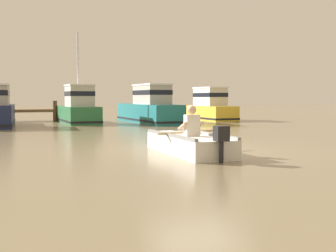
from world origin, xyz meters
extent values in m
plane|color=#7A6B4C|center=(0.00, 0.00, 0.00)|extent=(120.00, 120.00, 0.00)
cylinder|color=brown|center=(-1.46, 15.44, 0.59)|extent=(0.24, 0.24, 1.18)
cube|color=white|center=(-0.53, -0.64, 0.22)|extent=(1.16, 3.12, 0.44)
cube|color=white|center=(-0.49, 1.09, 0.22)|extent=(0.61, 0.41, 0.42)
cube|color=gray|center=(-1.04, -0.63, 0.47)|extent=(0.14, 3.04, 0.08)
cube|color=gray|center=(-0.02, -0.65, 0.47)|extent=(0.14, 3.04, 0.08)
cube|color=white|center=(-0.53, -0.74, 0.40)|extent=(1.02, 0.30, 0.06)
cylinder|color=black|center=(-0.56, -2.29, 0.27)|extent=(0.10, 0.10, 0.54)
cube|color=black|center=(-0.56, -2.29, 0.62)|extent=(0.28, 0.25, 0.32)
cube|color=beige|center=(-0.53, -0.79, 0.70)|extent=(0.34, 0.23, 0.52)
sphere|color=tan|center=(-0.53, -0.79, 1.08)|extent=(0.22, 0.22, 0.22)
cylinder|color=tan|center=(-0.75, -0.73, 0.68)|extent=(0.10, 0.43, 0.23)
cylinder|color=tan|center=(-0.31, -0.74, 0.68)|extent=(0.10, 0.43, 0.23)
cylinder|color=tan|center=(-0.37, -0.29, 0.50)|extent=(1.93, 0.64, 0.06)
cube|color=#287042|center=(-0.57, 13.20, 0.45)|extent=(1.58, 4.45, 0.90)
cube|color=black|center=(-0.57, 13.20, 0.16)|extent=(1.62, 4.49, 0.10)
cube|color=beige|center=(-0.57, 12.80, 1.43)|extent=(1.23, 1.87, 1.07)
cube|color=black|center=(-0.57, 12.80, 1.56)|extent=(1.26, 1.90, 0.24)
cube|color=white|center=(-0.57, 12.80, 2.00)|extent=(1.29, 1.96, 0.08)
cylinder|color=silver|center=(-0.57, 13.09, 2.85)|extent=(0.10, 0.10, 3.91)
cube|color=#1E727A|center=(3.08, 12.38, 0.50)|extent=(1.56, 6.65, 1.00)
cube|color=black|center=(3.08, 12.38, 0.18)|extent=(1.60, 6.69, 0.10)
cube|color=#B2ADA3|center=(3.08, 11.78, 1.50)|extent=(1.22, 2.79, 1.00)
cube|color=black|center=(3.08, 11.78, 1.63)|extent=(1.25, 2.82, 0.24)
cube|color=white|center=(3.08, 11.78, 2.04)|extent=(1.28, 2.93, 0.08)
cube|color=gold|center=(7.39, 13.78, 0.43)|extent=(1.65, 5.12, 0.86)
cube|color=black|center=(7.39, 13.78, 0.15)|extent=(1.69, 5.16, 0.10)
cube|color=silver|center=(7.40, 13.32, 1.39)|extent=(1.25, 2.16, 1.05)
cube|color=black|center=(7.40, 13.32, 1.52)|extent=(1.28, 2.19, 0.24)
cube|color=white|center=(7.40, 13.32, 1.95)|extent=(1.31, 2.27, 0.08)
sphere|color=#E55919|center=(2.13, 5.25, 0.18)|extent=(0.37, 0.37, 0.37)
camera|label=1|loc=(-5.09, -10.38, 1.37)|focal=47.29mm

